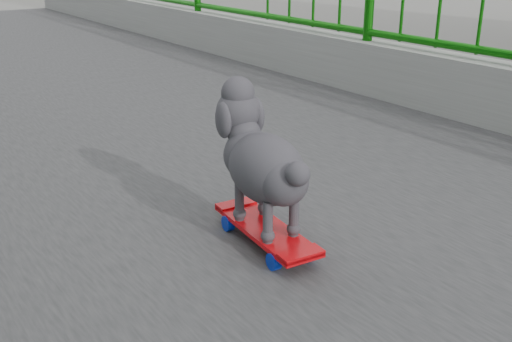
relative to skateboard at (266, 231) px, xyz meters
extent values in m
cube|color=red|center=(0.00, 0.00, 0.01)|extent=(0.17, 0.44, 0.01)
cube|color=#99999E|center=(-0.01, -0.14, -0.01)|extent=(0.08, 0.04, 0.02)
cylinder|color=#0722A8|center=(-0.07, -0.13, -0.02)|extent=(0.03, 0.05, 0.05)
sphere|color=yellow|center=(-0.07, -0.13, -0.02)|extent=(0.02, 0.02, 0.02)
cylinder|color=#0722A8|center=(0.04, -0.14, -0.02)|extent=(0.03, 0.05, 0.05)
sphere|color=yellow|center=(0.04, -0.14, -0.02)|extent=(0.02, 0.02, 0.02)
cube|color=#99999E|center=(0.01, 0.14, -0.01)|extent=(0.08, 0.04, 0.02)
cylinder|color=#0722A8|center=(-0.04, 0.14, -0.02)|extent=(0.03, 0.05, 0.05)
sphere|color=yellow|center=(-0.04, 0.14, -0.02)|extent=(0.02, 0.02, 0.02)
cylinder|color=#0722A8|center=(0.07, 0.13, -0.02)|extent=(0.03, 0.05, 0.05)
sphere|color=yellow|center=(0.07, 0.13, -0.02)|extent=(0.02, 0.02, 0.02)
ellipsoid|color=#29272B|center=(0.00, 0.00, 0.20)|extent=(0.22, 0.31, 0.20)
sphere|color=#29272B|center=(0.02, 0.17, 0.33)|extent=(0.13, 0.13, 0.13)
sphere|color=black|center=(0.03, 0.25, 0.31)|extent=(0.02, 0.02, 0.02)
sphere|color=#29272B|center=(-0.02, -0.16, 0.24)|extent=(0.07, 0.07, 0.07)
cylinder|color=#29272B|center=(-0.03, 0.09, 0.08)|extent=(0.03, 0.03, 0.12)
cylinder|color=#29272B|center=(0.05, 0.08, 0.08)|extent=(0.03, 0.03, 0.12)
cylinder|color=#29272B|center=(-0.05, -0.08, 0.08)|extent=(0.03, 0.03, 0.12)
cylinder|color=#29272B|center=(0.03, -0.09, 0.08)|extent=(0.03, 0.03, 0.12)
camera|label=1|loc=(-0.94, -1.29, 0.81)|focal=42.00mm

